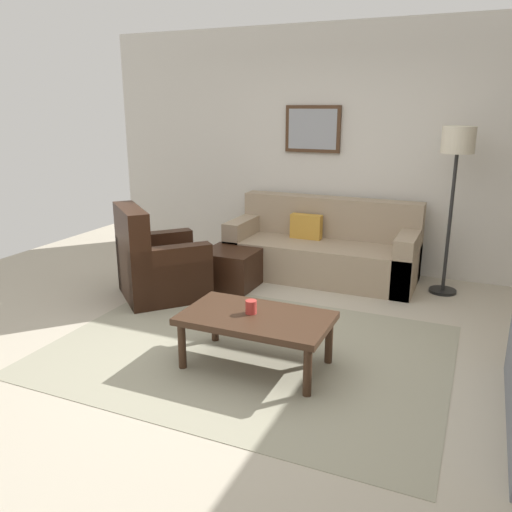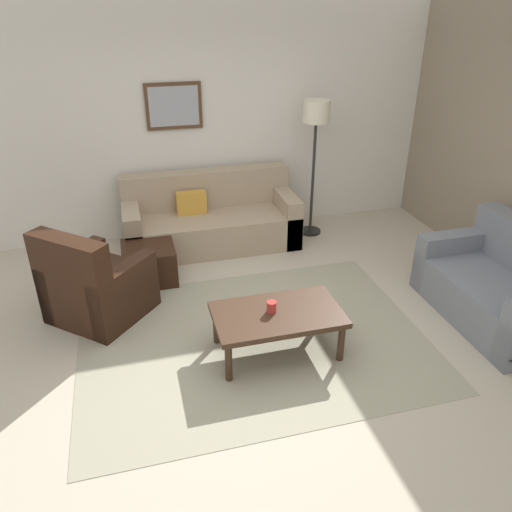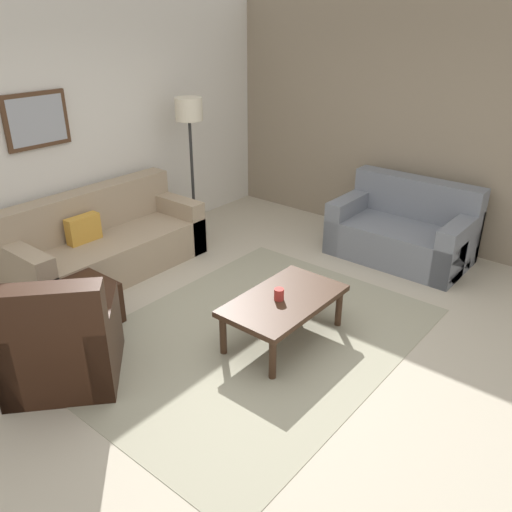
# 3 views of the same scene
# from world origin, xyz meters

# --- Properties ---
(ground_plane) EXTENTS (8.00, 8.00, 0.00)m
(ground_plane) POSITION_xyz_m (0.00, 0.00, 0.00)
(ground_plane) COLOR #B2A893
(rear_partition) EXTENTS (6.00, 0.12, 2.80)m
(rear_partition) POSITION_xyz_m (0.00, 2.60, 1.40)
(rear_partition) COLOR silver
(rear_partition) RESTS_ON ground_plane
(area_rug) EXTENTS (3.11, 2.32, 0.01)m
(area_rug) POSITION_xyz_m (0.00, 0.00, 0.00)
(area_rug) COLOR gray
(area_rug) RESTS_ON ground_plane
(couch_main) EXTENTS (2.10, 0.86, 0.88)m
(couch_main) POSITION_xyz_m (-0.01, 2.12, 0.30)
(couch_main) COLOR gray
(couch_main) RESTS_ON ground_plane
(couch_loveseat) EXTENTS (0.91, 1.51, 0.88)m
(couch_loveseat) POSITION_xyz_m (2.44, -0.25, 0.30)
(couch_loveseat) COLOR slate
(couch_loveseat) RESTS_ON ground_plane
(armchair_leather) EXTENTS (1.13, 1.13, 0.95)m
(armchair_leather) POSITION_xyz_m (-1.37, 0.75, 0.31)
(armchair_leather) COLOR black
(armchair_leather) RESTS_ON ground_plane
(ottoman) EXTENTS (0.56, 0.56, 0.40)m
(ottoman) POSITION_xyz_m (-0.82, 1.36, 0.20)
(ottoman) COLOR black
(ottoman) RESTS_ON ground_plane
(coffee_table) EXTENTS (1.10, 0.64, 0.41)m
(coffee_table) POSITION_xyz_m (0.16, -0.21, 0.36)
(coffee_table) COLOR #382316
(coffee_table) RESTS_ON ground_plane
(cup) EXTENTS (0.08, 0.08, 0.10)m
(cup) POSITION_xyz_m (0.11, -0.19, 0.46)
(cup) COLOR #B2332D
(cup) RESTS_ON coffee_table
(lamp_standing) EXTENTS (0.32, 0.32, 1.71)m
(lamp_standing) POSITION_xyz_m (1.32, 2.06, 1.41)
(lamp_standing) COLOR black
(lamp_standing) RESTS_ON ground_plane
(framed_artwork) EXTENTS (0.66, 0.04, 0.54)m
(framed_artwork) POSITION_xyz_m (-0.31, 2.51, 1.64)
(framed_artwork) COLOR #472D1C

